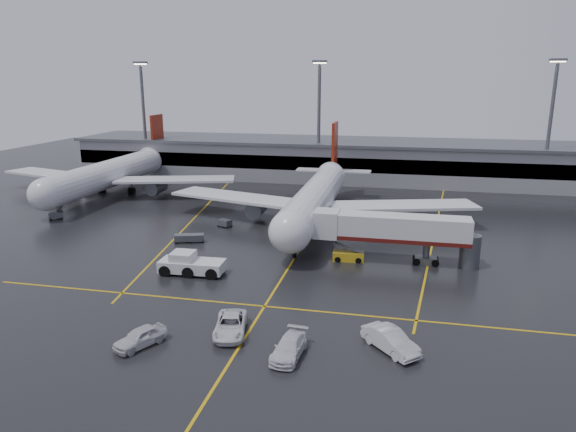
# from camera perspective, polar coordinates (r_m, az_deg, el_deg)

# --- Properties ---
(ground) EXTENTS (220.00, 220.00, 0.00)m
(ground) POSITION_cam_1_polar(r_m,az_deg,el_deg) (72.68, 1.88, -2.74)
(ground) COLOR black
(ground) RESTS_ON ground
(apron_line_centre) EXTENTS (0.25, 90.00, 0.02)m
(apron_line_centre) POSITION_cam_1_polar(r_m,az_deg,el_deg) (72.68, 1.88, -2.74)
(apron_line_centre) COLOR gold
(apron_line_centre) RESTS_ON ground
(apron_line_stop) EXTENTS (60.00, 0.25, 0.02)m
(apron_line_stop) POSITION_cam_1_polar(r_m,az_deg,el_deg) (52.60, -2.58, -9.80)
(apron_line_stop) COLOR gold
(apron_line_stop) RESTS_ON ground
(apron_line_left) EXTENTS (9.99, 69.35, 0.02)m
(apron_line_left) POSITION_cam_1_polar(r_m,az_deg,el_deg) (87.44, -9.89, 0.08)
(apron_line_left) COLOR gold
(apron_line_left) RESTS_ON ground
(apron_line_right) EXTENTS (7.57, 69.64, 0.02)m
(apron_line_right) POSITION_cam_1_polar(r_m,az_deg,el_deg) (81.36, 15.77, -1.38)
(apron_line_right) COLOR gold
(apron_line_right) RESTS_ON ground
(terminal) EXTENTS (122.00, 19.00, 8.60)m
(terminal) POSITION_cam_1_polar(r_m,az_deg,el_deg) (118.09, 6.18, 6.15)
(terminal) COLOR gray
(terminal) RESTS_ON ground
(light_mast_left) EXTENTS (3.00, 1.20, 25.45)m
(light_mast_left) POSITION_cam_1_polar(r_m,az_deg,el_deg) (124.50, -15.45, 10.86)
(light_mast_left) COLOR #595B60
(light_mast_left) RESTS_ON ground
(light_mast_mid) EXTENTS (3.00, 1.20, 25.45)m
(light_mast_mid) POSITION_cam_1_polar(r_m,az_deg,el_deg) (111.80, 3.39, 10.96)
(light_mast_mid) COLOR #595B60
(light_mast_mid) RESTS_ON ground
(light_mast_right) EXTENTS (3.00, 1.20, 25.45)m
(light_mast_right) POSITION_cam_1_polar(r_m,az_deg,el_deg) (113.79, 26.71, 9.51)
(light_mast_right) COLOR #595B60
(light_mast_right) RESTS_ON ground
(main_airliner) EXTENTS (48.80, 45.60, 14.10)m
(main_airliner) POSITION_cam_1_polar(r_m,az_deg,el_deg) (80.82, 3.16, 2.13)
(main_airliner) COLOR silver
(main_airliner) RESTS_ON ground
(second_airliner) EXTENTS (48.80, 45.60, 14.10)m
(second_airliner) POSITION_cam_1_polar(r_m,az_deg,el_deg) (106.58, -18.66, 4.46)
(second_airliner) COLOR silver
(second_airliner) RESTS_ON ground
(jet_bridge) EXTENTS (19.90, 3.40, 6.05)m
(jet_bridge) POSITION_cam_1_polar(r_m,az_deg,el_deg) (64.71, 11.32, -1.61)
(jet_bridge) COLOR silver
(jet_bridge) RESTS_ON ground
(pushback_tractor) EXTENTS (7.55, 3.44, 2.66)m
(pushback_tractor) POSITION_cam_1_polar(r_m,az_deg,el_deg) (61.58, -10.59, -5.24)
(pushback_tractor) COLOR silver
(pushback_tractor) RESTS_ON ground
(belt_loader) EXTENTS (3.90, 2.03, 2.40)m
(belt_loader) POSITION_cam_1_polar(r_m,az_deg,el_deg) (65.25, 6.58, -4.36)
(belt_loader) COLOR gold
(belt_loader) RESTS_ON ground
(service_van_a) EXTENTS (3.83, 6.21, 1.61)m
(service_van_a) POSITION_cam_1_polar(r_m,az_deg,el_deg) (47.37, -6.27, -11.73)
(service_van_a) COLOR white
(service_van_a) RESTS_ON ground
(service_van_b) EXTENTS (2.60, 5.44, 1.53)m
(service_van_b) POSITION_cam_1_polar(r_m,az_deg,el_deg) (43.69, 0.13, -14.11)
(service_van_b) COLOR silver
(service_van_b) RESTS_ON ground
(service_van_c) EXTENTS (5.21, 5.35, 1.83)m
(service_van_c) POSITION_cam_1_polar(r_m,az_deg,el_deg) (45.24, 11.10, -13.13)
(service_van_c) COLOR silver
(service_van_c) RESTS_ON ground
(service_van_d) EXTENTS (3.85, 5.05, 1.60)m
(service_van_d) POSITION_cam_1_polar(r_m,az_deg,el_deg) (46.82, -15.79, -12.58)
(service_van_d) COLOR silver
(service_van_d) RESTS_ON ground
(baggage_cart_a) EXTENTS (2.34, 1.94, 1.12)m
(baggage_cart_a) POSITION_cam_1_polar(r_m,az_deg,el_deg) (73.15, -9.94, -2.34)
(baggage_cart_a) COLOR #595B60
(baggage_cart_a) RESTS_ON ground
(baggage_cart_b) EXTENTS (2.31, 1.87, 1.12)m
(baggage_cart_b) POSITION_cam_1_polar(r_m,az_deg,el_deg) (73.41, -11.48, -2.35)
(baggage_cart_b) COLOR #595B60
(baggage_cart_b) RESTS_ON ground
(baggage_cart_c) EXTENTS (2.36, 2.00, 1.12)m
(baggage_cart_c) POSITION_cam_1_polar(r_m,az_deg,el_deg) (80.01, -6.93, -0.73)
(baggage_cart_c) COLOR #595B60
(baggage_cart_c) RESTS_ON ground
(baggage_cart_d) EXTENTS (2.27, 1.77, 1.12)m
(baggage_cart_d) POSITION_cam_1_polar(r_m,az_deg,el_deg) (100.44, -24.04, 1.27)
(baggage_cart_d) COLOR #595B60
(baggage_cart_d) RESTS_ON ground
(baggage_cart_e) EXTENTS (2.37, 2.28, 1.12)m
(baggage_cart_e) POSITION_cam_1_polar(r_m,az_deg,el_deg) (91.69, -24.01, 0.08)
(baggage_cart_e) COLOR #595B60
(baggage_cart_e) RESTS_ON ground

